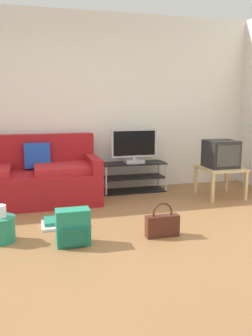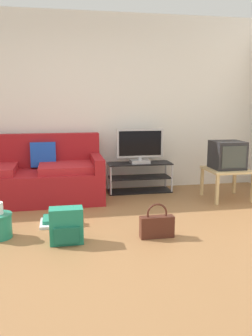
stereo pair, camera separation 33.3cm
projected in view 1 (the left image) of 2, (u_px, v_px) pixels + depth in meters
The scene contains 11 objects.
ground_plane at pixel (95, 254), 3.28m from camera, with size 9.00×9.80×0.02m, color olive.
wall_back at pixel (65, 104), 5.35m from camera, with size 9.00×0.10×2.70m, color silver.
couch at pixel (23, 179), 4.88m from camera, with size 2.06×0.93×0.92m.
tv_stand at pixel (134, 177), 5.51m from camera, with size 0.98×0.37×0.46m.
flat_tv at pixel (134, 146), 5.40m from camera, with size 0.71×0.22×0.52m.
side_table at pixel (221, 171), 5.17m from camera, with size 0.59×0.59×0.44m.
crt_tv at pixel (221, 154), 5.14m from camera, with size 0.43×0.41×0.39m.
backpack at pixel (73, 228), 3.45m from camera, with size 0.33×0.25×0.36m.
handbag at pixel (162, 225), 3.68m from camera, with size 0.35×0.11×0.36m.
cleaning_bucket at pixel (1, 227), 3.53m from camera, with size 0.29×0.29×0.38m.
floor_tray at pixel (62, 222), 4.02m from camera, with size 0.47×0.35×0.14m.
Camera 1 is at (-0.53, -3.04, 1.39)m, focal length 37.83 mm.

